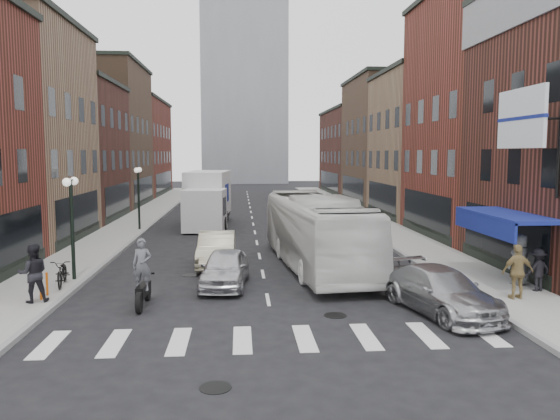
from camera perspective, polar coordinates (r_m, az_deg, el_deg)
The scene contains 30 objects.
ground at distance 18.11m, azimuth -1.11°, elevation -10.18°, with size 160.00×160.00×0.00m, color black.
sidewalk_left at distance 40.39m, azimuth -15.00°, elevation -1.27°, with size 3.00×74.00×0.15m, color gray.
sidewalk_right at distance 40.79m, azimuth 9.18°, elevation -1.07°, with size 3.00×74.00×0.15m, color gray.
curb_left at distance 40.15m, azimuth -12.89°, elevation -1.36°, with size 0.20×74.00×0.16m, color gray.
curb_right at distance 40.48m, azimuth 7.11°, elevation -1.20°, with size 0.20×74.00×0.16m, color gray.
crosswalk_stripes at distance 15.26m, azimuth -0.47°, elevation -13.32°, with size 12.00×2.20×0.01m, color silver.
bldg_left_mid_b at distance 43.69m, azimuth -23.13°, elevation 5.67°, with size 10.30×10.20×10.30m.
bldg_left_far_a at distance 54.24m, azimuth -19.42°, elevation 7.37°, with size 10.30×12.20×13.30m.
bldg_left_far_b at distance 67.84m, azimuth -16.30°, elevation 6.28°, with size 10.30×16.20×11.30m.
bldg_right_mid_a at distance 35.25m, azimuth 22.95°, elevation 8.96°, with size 10.30×10.20×14.30m.
bldg_right_mid_b at distance 44.33m, azimuth 16.94°, elevation 6.53°, with size 10.30×10.20×11.30m.
bldg_right_far_a at distance 54.75m, azimuth 12.78°, elevation 7.02°, with size 10.30×12.20×12.30m.
bldg_right_far_b at distance 68.25m, azimuth 9.31°, elevation 6.02°, with size 10.30×16.20×10.30m.
awning_blue at distance 22.31m, azimuth 22.04°, elevation -0.66°, with size 1.80×5.00×0.78m.
billboard_sign at distance 20.28m, azimuth 24.08°, elevation 8.55°, with size 1.52×3.00×3.70m.
distant_tower at distance 97.43m, azimuth -3.78°, elevation 17.82°, with size 14.00×14.00×50.00m, color #9399A0.
streetlamp_near at distance 22.42m, azimuth -20.96°, elevation 0.14°, with size 0.32×1.22×4.11m.
streetlamp_far at distance 36.01m, azimuth -14.58°, elevation 2.42°, with size 0.32×1.22×4.11m.
bike_rack at distance 20.32m, azimuth -23.44°, elevation -7.29°, with size 0.08×0.68×0.80m.
box_truck at distance 37.78m, azimuth -7.61°, elevation 1.10°, with size 3.12×8.79×3.74m.
motorcycle_rider at distance 18.48m, azimuth -14.17°, elevation -6.61°, with size 0.64×2.24×2.29m.
transit_bus at distance 24.00m, azimuth 3.80°, elevation -2.25°, with size 2.70×11.52×3.21m, color silver.
sedan_left_near at distance 20.83m, azimuth -5.78°, elevation -6.07°, with size 1.66×4.12×1.40m, color silver.
sedan_left_far at distance 24.58m, azimuth -6.62°, elevation -4.10°, with size 1.59×4.56×1.50m, color beige.
curb_car at distance 18.12m, azimuth 16.46°, elevation -8.11°, with size 1.98×4.87×1.41m, color #A9AAAE.
parked_bicycle at distance 21.81m, azimuth -21.77°, elevation -6.06°, with size 0.67×1.91×1.00m, color black.
ped_left_solo at distance 19.73m, azimuth -24.40°, elevation -6.03°, with size 0.94×0.54×1.94m, color black.
ped_right_a at distance 21.51m, azimuth 25.35°, elevation -5.66°, with size 0.99×0.49×1.53m, color black.
ped_right_b at distance 20.05m, azimuth 23.58°, elevation -5.93°, with size 1.09×0.54×1.85m, color olive.
ped_right_c at distance 22.26m, azimuth 23.80°, elevation -4.73°, with size 0.93×0.60×1.90m, color slate.
Camera 1 is at (-0.94, -17.36, 5.05)m, focal length 35.00 mm.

